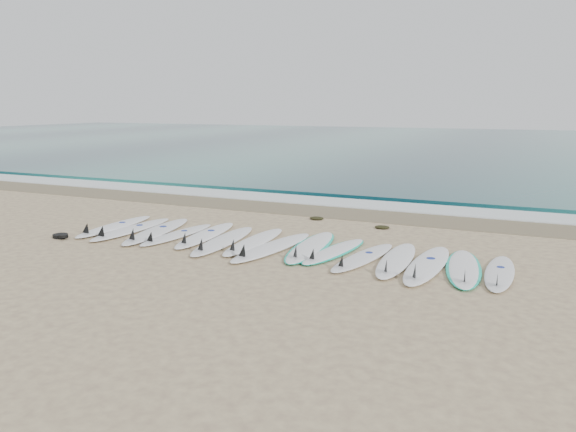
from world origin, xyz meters
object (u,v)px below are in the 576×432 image
at_px(leash_coil, 61,236).
at_px(surfboard_14, 500,273).
at_px(surfboard_0, 113,226).
at_px(surfboard_7, 271,247).

bearing_deg(leash_coil, surfboard_14, 6.30).
relative_size(surfboard_0, surfboard_7, 0.94).
xyz_separation_m(surfboard_0, leash_coil, (-0.41, -1.21, -0.01)).
bearing_deg(surfboard_14, leash_coil, -174.44).
bearing_deg(leash_coil, surfboard_0, 71.37).
bearing_deg(surfboard_0, surfboard_7, -5.99).
height_order(surfboard_7, leash_coil, surfboard_7).
xyz_separation_m(surfboard_0, surfboard_14, (8.60, -0.21, -0.01)).
bearing_deg(leash_coil, surfboard_7, 11.43).
bearing_deg(surfboard_7, surfboard_14, 7.93).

